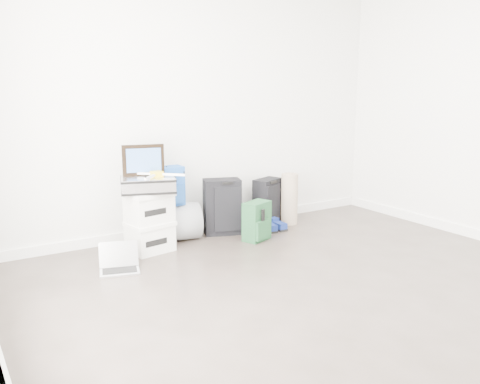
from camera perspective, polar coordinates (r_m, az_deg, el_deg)
ground at (r=3.70m, az=14.15°, el=-13.24°), size 5.00×5.00×0.00m
room_envelope at (r=3.37m, az=15.46°, el=14.42°), size 4.52×5.02×2.71m
boxes_stack at (r=4.86m, az=-10.12°, el=-3.28°), size 0.45×0.39×0.58m
briefcase at (r=4.78m, az=-10.28°, el=0.84°), size 0.57×0.49×0.14m
painting at (r=4.84m, az=-10.80°, el=3.54°), size 0.38×0.11×0.29m
drone at (r=4.78m, az=-9.34°, el=2.02°), size 0.42×0.42×0.05m
duffel_bag at (r=5.18m, az=-7.94°, el=-3.44°), size 0.67×0.48×0.38m
blue_backpack at (r=5.06m, az=-7.93°, el=0.58°), size 0.28×0.21×0.39m
large_suitcase at (r=5.34m, az=-1.98°, el=-1.67°), size 0.43×0.35×0.59m
green_backpack at (r=5.15m, az=1.95°, el=-3.37°), size 0.33×0.29×0.40m
carry_on at (r=5.73m, az=3.14°, el=-1.09°), size 0.38×0.31×0.52m
shoes at (r=5.55m, az=3.75°, el=-3.85°), size 0.23×0.26×0.08m
rolled_rug at (r=5.76m, az=5.57°, el=-0.78°), size 0.19×0.19×0.58m
laptop at (r=4.49m, az=-13.41°, el=-7.86°), size 0.38×0.32×0.23m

